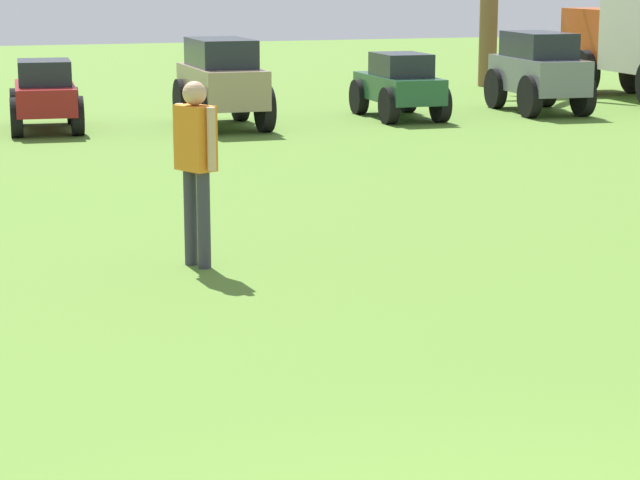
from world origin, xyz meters
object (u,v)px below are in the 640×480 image
(parked_car_slot_d, at_px, (222,80))
(parked_car_slot_e, at_px, (399,85))
(parked_car_slot_f, at_px, (539,70))
(teammate_midfield, at_px, (196,156))
(parked_car_slot_c, at_px, (45,94))

(parked_car_slot_d, distance_m, parked_car_slot_e, 3.16)
(parked_car_slot_d, height_order, parked_car_slot_f, same)
(parked_car_slot_d, xyz_separation_m, parked_car_slot_f, (5.83, 0.33, 0.00))
(teammate_midfield, relative_size, parked_car_slot_f, 0.64)
(parked_car_slot_d, height_order, parked_car_slot_e, parked_car_slot_d)
(parked_car_slot_d, bearing_deg, parked_car_slot_e, 4.42)
(parked_car_slot_e, bearing_deg, parked_car_slot_c, 177.83)
(teammate_midfield, bearing_deg, parked_car_slot_c, 90.85)
(parked_car_slot_d, bearing_deg, teammate_midfield, -105.46)
(teammate_midfield, height_order, parked_car_slot_c, teammate_midfield)
(parked_car_slot_d, distance_m, parked_car_slot_f, 5.84)
(parked_car_slot_e, bearing_deg, parked_car_slot_d, -175.58)
(parked_car_slot_e, bearing_deg, teammate_midfield, -120.92)
(teammate_midfield, distance_m, parked_car_slot_f, 12.79)
(parked_car_slot_c, distance_m, parked_car_slot_d, 2.77)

